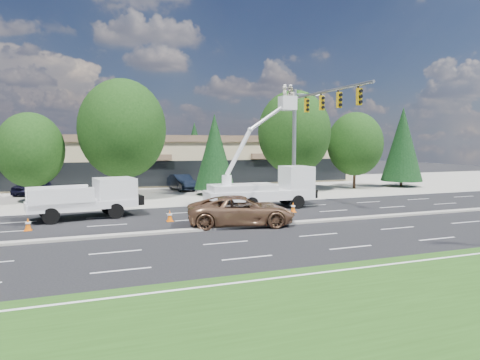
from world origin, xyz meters
name	(u,v)px	position (x,y,z in m)	size (l,w,h in m)	color
ground	(207,230)	(0.00, 0.00, 0.00)	(140.00, 140.00, 0.00)	black
concrete_apron	(151,191)	(0.00, 20.00, 0.01)	(140.00, 22.00, 0.01)	gray
grass_verge	(346,327)	(0.00, -13.00, 0.01)	(140.00, 10.00, 0.01)	#214513
road_median	(207,229)	(0.00, 0.00, 0.06)	(120.00, 0.55, 0.12)	gray
strip_mall	(138,158)	(0.00, 29.97, 2.83)	(50.40, 15.40, 5.50)	tan
tree_front_c	(30,150)	(-10.00, 15.00, 4.14)	(5.09, 5.09, 7.07)	#332114
tree_front_d	(122,129)	(-3.00, 15.00, 5.85)	(7.20, 7.20, 9.99)	#332114
tree_front_e	(215,152)	(5.00, 15.00, 3.91)	(3.70, 3.70, 7.29)	#332114
tree_front_f	(294,132)	(13.00, 15.00, 5.70)	(7.01, 7.01, 9.73)	#332114
tree_front_g	(355,144)	(20.00, 15.00, 4.57)	(5.63, 5.63, 7.82)	#332114
tree_front_h	(402,144)	(26.00, 15.00, 4.54)	(4.30, 4.30, 8.47)	#332114
tree_back_b	(98,130)	(-4.00, 42.00, 6.52)	(6.16, 6.16, 12.15)	#332114
tree_back_c	(195,146)	(10.00, 42.00, 4.18)	(3.95, 3.95, 7.80)	#332114
tree_back_d	(266,142)	(22.00, 42.00, 4.85)	(4.59, 4.59, 9.05)	#332114
signal_mast	(308,125)	(10.03, 7.04, 6.06)	(2.76, 10.16, 9.00)	gray
utility_pickup	(90,202)	(-5.84, 6.17, 1.01)	(6.69, 3.39, 2.45)	white
bucket_truck	(268,182)	(6.38, 6.17, 1.87)	(7.89, 2.76, 8.89)	white
traffic_cone_a	(28,224)	(-9.07, 3.20, 0.34)	(0.40, 0.40, 0.70)	#ED6007
traffic_cone_b	(170,216)	(-1.40, 3.24, 0.34)	(0.40, 0.40, 0.70)	#ED6007
traffic_cone_c	(219,211)	(1.90, 3.86, 0.34)	(0.40, 0.40, 0.70)	#ED6007
traffic_cone_d	(293,207)	(7.11, 3.70, 0.34)	(0.40, 0.40, 0.70)	#ED6007
minivan	(241,211)	(2.19, 0.60, 0.85)	(2.81, 6.09, 1.69)	#875E41
parked_car_west	(32,185)	(-10.57, 21.00, 0.84)	(1.97, 4.90, 1.67)	black
parked_car_east	(182,182)	(3.02, 19.69, 0.78)	(1.65, 4.74, 1.56)	black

